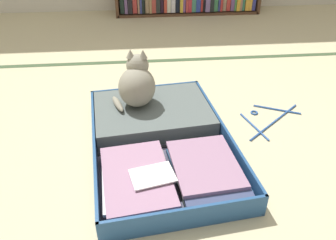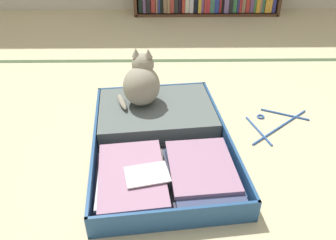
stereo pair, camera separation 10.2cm
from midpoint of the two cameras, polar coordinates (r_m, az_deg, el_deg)
ground_plane at (r=1.60m, az=-0.68°, el=-4.60°), size 10.00×10.00×0.00m
tatami_border at (r=2.49m, az=-2.76°, el=10.05°), size 4.80×0.05×0.00m
open_suitcase at (r=1.59m, az=-3.29°, el=-2.93°), size 0.71×0.99×0.10m
black_cat at (r=1.70m, az=-7.03°, el=6.08°), size 0.25×0.24×0.28m
clothes_hanger at (r=1.86m, az=15.16°, el=0.22°), size 0.37×0.34×0.01m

